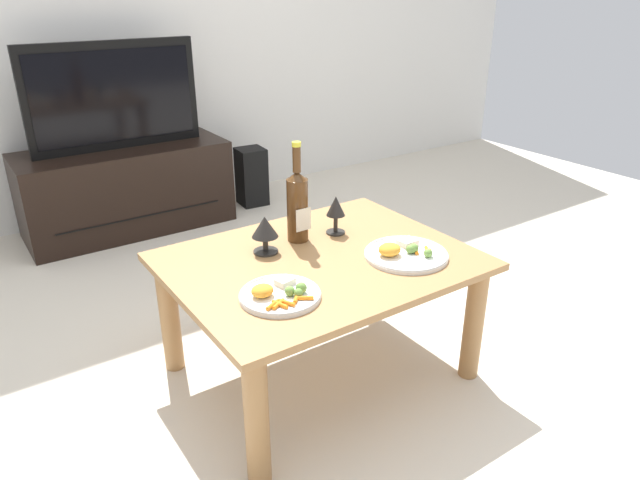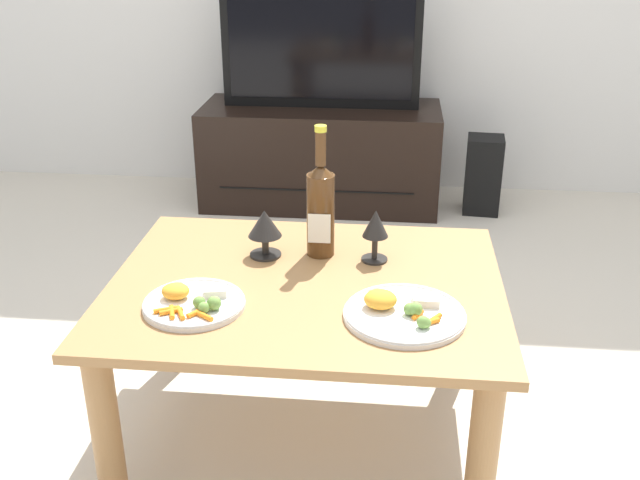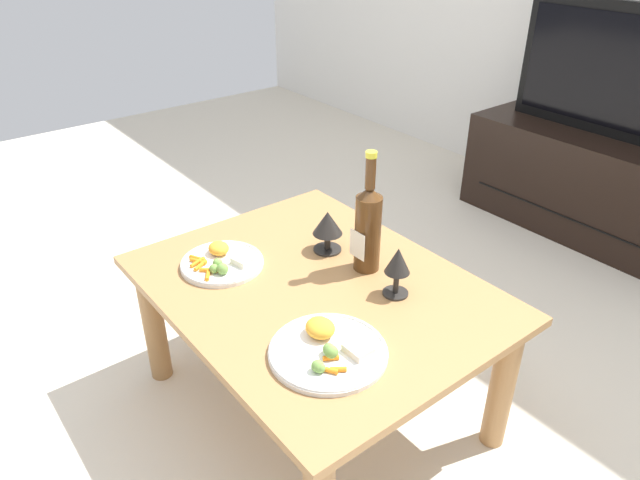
{
  "view_description": "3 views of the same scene",
  "coord_description": "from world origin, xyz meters",
  "px_view_note": "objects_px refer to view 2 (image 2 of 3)",
  "views": [
    {
      "loc": [
        -1.0,
        -1.46,
        1.32
      ],
      "look_at": [
        0.01,
        0.02,
        0.52
      ],
      "focal_mm": 32.57,
      "sensor_mm": 36.0,
      "label": 1
    },
    {
      "loc": [
        0.2,
        -1.66,
        1.33
      ],
      "look_at": [
        0.03,
        0.06,
        0.55
      ],
      "focal_mm": 41.3,
      "sensor_mm": 36.0,
      "label": 2
    },
    {
      "loc": [
        1.08,
        -0.83,
        1.39
      ],
      "look_at": [
        -0.04,
        0.05,
        0.57
      ],
      "focal_mm": 32.91,
      "sensor_mm": 36.0,
      "label": 3
    }
  ],
  "objects_px": {
    "dinner_plate_left": "(193,302)",
    "goblet_left": "(265,226)",
    "wine_bottle": "(321,206)",
    "dinner_plate_right": "(403,312)",
    "tv_stand": "(321,155)",
    "floor_speaker": "(483,175)",
    "dining_table": "(306,310)",
    "tv_screen": "(321,46)",
    "goblet_right": "(375,227)"
  },
  "relations": [
    {
      "from": "wine_bottle",
      "to": "dining_table",
      "type": "bearing_deg",
      "value": -96.92
    },
    {
      "from": "floor_speaker",
      "to": "goblet_left",
      "type": "height_order",
      "value": "goblet_left"
    },
    {
      "from": "goblet_left",
      "to": "goblet_right",
      "type": "relative_size",
      "value": 0.91
    },
    {
      "from": "dining_table",
      "to": "wine_bottle",
      "type": "distance_m",
      "value": 0.28
    },
    {
      "from": "goblet_left",
      "to": "dinner_plate_left",
      "type": "bearing_deg",
      "value": -112.21
    },
    {
      "from": "tv_stand",
      "to": "dinner_plate_left",
      "type": "bearing_deg",
      "value": -93.41
    },
    {
      "from": "tv_stand",
      "to": "floor_speaker",
      "type": "xyz_separation_m",
      "value": [
        0.78,
        -0.05,
        -0.06
      ]
    },
    {
      "from": "dining_table",
      "to": "floor_speaker",
      "type": "height_order",
      "value": "dining_table"
    },
    {
      "from": "tv_stand",
      "to": "goblet_left",
      "type": "relative_size",
      "value": 8.53
    },
    {
      "from": "tv_screen",
      "to": "wine_bottle",
      "type": "height_order",
      "value": "tv_screen"
    },
    {
      "from": "dinner_plate_right",
      "to": "dinner_plate_left",
      "type": "bearing_deg",
      "value": -179.68
    },
    {
      "from": "wine_bottle",
      "to": "dinner_plate_right",
      "type": "relative_size",
      "value": 1.27
    },
    {
      "from": "tv_stand",
      "to": "goblet_left",
      "type": "distance_m",
      "value": 1.65
    },
    {
      "from": "wine_bottle",
      "to": "goblet_right",
      "type": "height_order",
      "value": "wine_bottle"
    },
    {
      "from": "tv_screen",
      "to": "dinner_plate_right",
      "type": "bearing_deg",
      "value": -78.64
    },
    {
      "from": "goblet_left",
      "to": "dinner_plate_left",
      "type": "xyz_separation_m",
      "value": [
        -0.12,
        -0.3,
        -0.08
      ]
    },
    {
      "from": "dinner_plate_left",
      "to": "goblet_left",
      "type": "bearing_deg",
      "value": 67.79
    },
    {
      "from": "dining_table",
      "to": "goblet_left",
      "type": "xyz_separation_m",
      "value": [
        -0.13,
        0.15,
        0.17
      ]
    },
    {
      "from": "floor_speaker",
      "to": "dining_table",
      "type": "bearing_deg",
      "value": -105.68
    },
    {
      "from": "dinner_plate_left",
      "to": "dinner_plate_right",
      "type": "xyz_separation_m",
      "value": [
        0.5,
        0.0,
        0.0
      ]
    },
    {
      "from": "floor_speaker",
      "to": "dinner_plate_right",
      "type": "relative_size",
      "value": 1.28
    },
    {
      "from": "wine_bottle",
      "to": "dinner_plate_right",
      "type": "distance_m",
      "value": 0.42
    },
    {
      "from": "dining_table",
      "to": "goblet_left",
      "type": "bearing_deg",
      "value": 131.37
    },
    {
      "from": "wine_bottle",
      "to": "tv_screen",
      "type": "bearing_deg",
      "value": 95.69
    },
    {
      "from": "dining_table",
      "to": "floor_speaker",
      "type": "relative_size",
      "value": 2.73
    },
    {
      "from": "tv_stand",
      "to": "dinner_plate_right",
      "type": "distance_m",
      "value": 1.97
    },
    {
      "from": "dinner_plate_left",
      "to": "wine_bottle",
      "type": "bearing_deg",
      "value": 50.31
    },
    {
      "from": "tv_screen",
      "to": "goblet_right",
      "type": "distance_m",
      "value": 1.66
    },
    {
      "from": "goblet_right",
      "to": "goblet_left",
      "type": "bearing_deg",
      "value": 180.0
    },
    {
      "from": "tv_stand",
      "to": "tv_screen",
      "type": "relative_size",
      "value": 1.23
    },
    {
      "from": "dinner_plate_left",
      "to": "floor_speaker",
      "type": "bearing_deg",
      "value": 64.46
    },
    {
      "from": "dining_table",
      "to": "goblet_right",
      "type": "relative_size",
      "value": 6.87
    },
    {
      "from": "goblet_left",
      "to": "floor_speaker",
      "type": "bearing_deg",
      "value": 63.84
    },
    {
      "from": "dinner_plate_left",
      "to": "tv_stand",
      "type": "bearing_deg",
      "value": 86.59
    },
    {
      "from": "wine_bottle",
      "to": "dinner_plate_left",
      "type": "relative_size",
      "value": 1.49
    },
    {
      "from": "goblet_left",
      "to": "wine_bottle",
      "type": "bearing_deg",
      "value": 10.06
    },
    {
      "from": "tv_stand",
      "to": "goblet_left",
      "type": "height_order",
      "value": "goblet_left"
    },
    {
      "from": "dinner_plate_left",
      "to": "dinner_plate_right",
      "type": "distance_m",
      "value": 0.5
    },
    {
      "from": "tv_stand",
      "to": "dinner_plate_right",
      "type": "bearing_deg",
      "value": -78.66
    },
    {
      "from": "goblet_right",
      "to": "tv_screen",
      "type": "bearing_deg",
      "value": 100.78
    },
    {
      "from": "wine_bottle",
      "to": "goblet_right",
      "type": "distance_m",
      "value": 0.16
    },
    {
      "from": "dining_table",
      "to": "goblet_right",
      "type": "height_order",
      "value": "goblet_right"
    },
    {
      "from": "dinner_plate_right",
      "to": "dining_table",
      "type": "bearing_deg",
      "value": 148.14
    },
    {
      "from": "dining_table",
      "to": "tv_stand",
      "type": "relative_size",
      "value": 0.88
    },
    {
      "from": "tv_stand",
      "to": "dinner_plate_left",
      "type": "xyz_separation_m",
      "value": [
        -0.11,
        -1.92,
        0.24
      ]
    },
    {
      "from": "tv_stand",
      "to": "tv_screen",
      "type": "bearing_deg",
      "value": -90.0
    },
    {
      "from": "dinner_plate_right",
      "to": "goblet_left",
      "type": "bearing_deg",
      "value": 141.44
    },
    {
      "from": "tv_stand",
      "to": "goblet_left",
      "type": "bearing_deg",
      "value": -89.69
    },
    {
      "from": "dinner_plate_left",
      "to": "dinner_plate_right",
      "type": "relative_size",
      "value": 0.86
    },
    {
      "from": "tv_screen",
      "to": "floor_speaker",
      "type": "bearing_deg",
      "value": -3.26
    }
  ]
}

